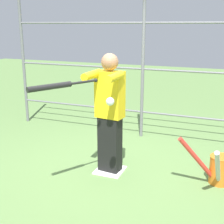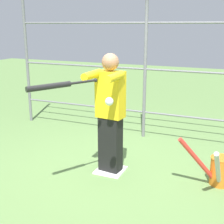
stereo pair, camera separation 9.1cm
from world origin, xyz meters
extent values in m
plane|color=#608447|center=(0.00, 0.00, 0.00)|extent=(24.00, 24.00, 0.00)
cube|color=white|center=(0.00, 0.00, 0.01)|extent=(0.40, 0.40, 0.02)
cylinder|color=slate|center=(0.00, -1.60, 1.30)|extent=(0.06, 0.06, 2.60)
cylinder|color=slate|center=(2.63, -1.60, 1.30)|extent=(0.06, 0.06, 2.60)
cylinder|color=slate|center=(0.00, -1.60, 0.49)|extent=(5.26, 0.04, 0.04)
cylinder|color=slate|center=(0.00, -1.60, 1.30)|extent=(5.26, 0.04, 0.04)
cylinder|color=slate|center=(0.00, -1.60, 2.11)|extent=(5.26, 0.04, 0.04)
cube|color=black|center=(0.00, 0.00, 0.41)|extent=(0.33, 0.23, 0.83)
cube|color=yellow|center=(0.00, 0.00, 1.15)|extent=(0.40, 0.26, 0.65)
sphere|color=#9E7051|center=(0.00, 0.00, 1.60)|extent=(0.23, 0.23, 0.23)
cylinder|color=yellow|center=(-0.17, 0.25, 1.45)|extent=(0.10, 0.46, 0.10)
cylinder|color=yellow|center=(0.17, 0.21, 1.45)|extent=(0.10, 0.46, 0.10)
sphere|color=black|center=(0.00, 0.46, 1.43)|extent=(0.05, 0.05, 0.05)
cylinder|color=black|center=(0.09, 0.61, 1.43)|extent=(0.21, 0.31, 0.04)
cylinder|color=black|center=(0.32, 0.98, 1.42)|extent=(0.33, 0.48, 0.07)
sphere|color=white|center=(-0.28, 0.69, 1.24)|extent=(0.10, 0.10, 0.10)
cylinder|color=orange|center=(-1.52, -0.22, 0.19)|extent=(0.28, 0.28, 0.38)
torus|color=orange|center=(-1.52, -0.22, 0.38)|extent=(0.30, 0.30, 0.01)
cylinder|color=#B2B2B7|center=(-1.50, 0.12, 0.36)|extent=(0.10, 0.61, 0.68)
cylinder|color=red|center=(-1.24, -0.03, 0.36)|extent=(0.54, 0.38, 0.69)
camera|label=1|loc=(-1.58, 3.89, 2.09)|focal=50.00mm
camera|label=2|loc=(-1.66, 3.85, 2.09)|focal=50.00mm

